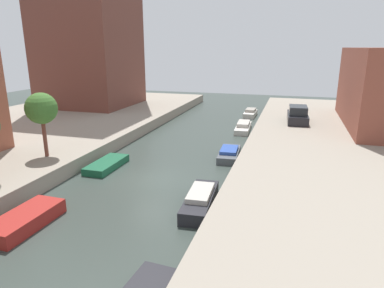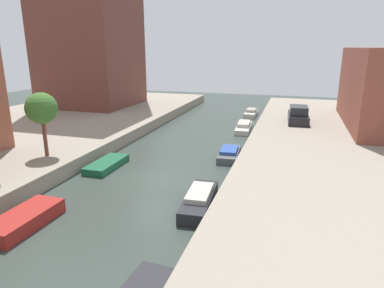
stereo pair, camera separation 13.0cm
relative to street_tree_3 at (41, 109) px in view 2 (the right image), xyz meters
The scene contains 9 objects.
ground_plane 8.40m from the street_tree_3, ahead, with size 84.00×84.00×0.00m, color #333D38.
street_tree_3 is the anchor object (origin of this frame).
parked_car 22.70m from the street_tree_3, 44.66° to the left, with size 2.05×4.50×1.62m.
moored_boat_left_2 8.72m from the street_tree_3, 58.60° to the right, with size 1.72×3.79×0.68m.
moored_boat_left_3 5.53m from the street_tree_3, 22.63° to the left, with size 1.56×3.74×0.48m.
moored_boat_right_2 12.18m from the street_tree_3, 12.18° to the right, with size 1.62×4.45×0.93m.
moored_boat_right_3 13.37m from the street_tree_3, 28.69° to the left, with size 1.67×3.92×0.76m.
moored_boat_right_4 19.04m from the street_tree_3, 53.99° to the left, with size 1.53×4.61×0.86m.
moored_boat_right_5 25.37m from the street_tree_3, 64.74° to the left, with size 1.33×3.64×0.86m.
Camera 2 is at (8.37, -18.27, 8.03)m, focal length 31.86 mm.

